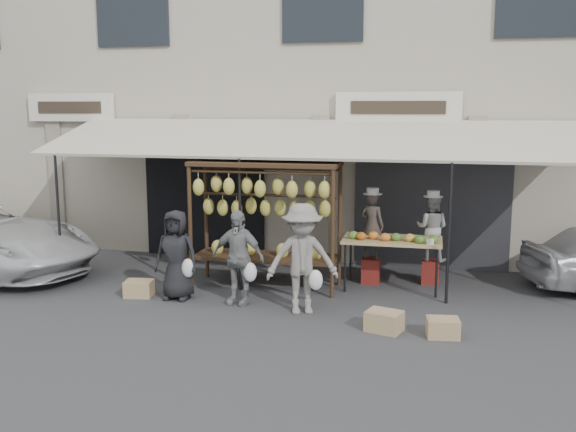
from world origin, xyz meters
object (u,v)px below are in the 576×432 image
customer_left (176,255)px  crate_near_b (443,328)px  vendor_right (432,228)px  crate_near_a (384,321)px  vendor_left (372,226)px  banana_rack (265,200)px  customer_right (302,259)px  crate_far (139,289)px  produce_table (392,241)px  customer_mid (238,257)px

customer_left → crate_near_b: customer_left is taller
crate_near_b → vendor_right: bearing=94.3°
crate_near_a → vendor_right: bearing=77.2°
vendor_right → vendor_left: bearing=22.4°
banana_rack → vendor_right: size_ratio=2.18×
customer_right → crate_near_b: customer_right is taller
vendor_right → crate_near_a: size_ratio=2.45×
banana_rack → crate_far: banana_rack is taller
customer_right → crate_far: (-2.86, 0.22, -0.72)m
customer_left → crate_near_a: size_ratio=3.08×
produce_table → customer_left: 3.69m
customer_left → vendor_left: bearing=28.9°
banana_rack → customer_right: (0.92, -1.22, -0.71)m
produce_table → crate_near_b: (0.87, -2.20, -0.74)m
customer_left → customer_mid: 1.07m
vendor_right → crate_near_b: 2.90m
vendor_right → customer_mid: 3.60m
banana_rack → crate_near_a: size_ratio=5.35×
produce_table → vendor_left: size_ratio=1.40×
crate_near_b → vendor_left: bearing=116.2°
vendor_left → customer_mid: size_ratio=0.79×
crate_near_b → crate_near_a: bearing=176.0°
banana_rack → produce_table: 2.32m
customer_right → crate_far: bearing=157.2°
customer_mid → crate_far: bearing=-171.5°
vendor_left → customer_left: vendor_left is taller
customer_right → banana_rack: bearing=108.7°
customer_left → banana_rack: bearing=37.4°
vendor_left → crate_far: (-3.74, -1.73, -0.93)m
banana_rack → customer_right: banana_rack is taller
customer_left → customer_right: size_ratio=0.87×
customer_left → crate_near_a: (3.49, -0.80, -0.60)m
customer_mid → crate_far: size_ratio=3.40×
customer_mid → crate_near_b: customer_mid is taller
customer_right → crate_far: 2.96m
customer_mid → crate_far: customer_mid is taller
vendor_left → customer_mid: bearing=58.3°
produce_table → crate_near_a: bearing=-88.5°
customer_left → customer_right: customer_right is taller
produce_table → vendor_left: bearing=137.3°
produce_table → customer_mid: 2.73m
vendor_right → crate_far: vendor_right is taller
vendor_right → crate_near_b: bearing=106.3°
customer_right → crate_far: customer_right is taller
crate_near_a → banana_rack: bearing=141.6°
vendor_left → crate_far: vendor_left is taller
banana_rack → vendor_left: size_ratio=2.14×
produce_table → customer_right: size_ratio=0.99×
banana_rack → crate_near_a: banana_rack is taller
produce_table → crate_near_b: bearing=-68.4°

